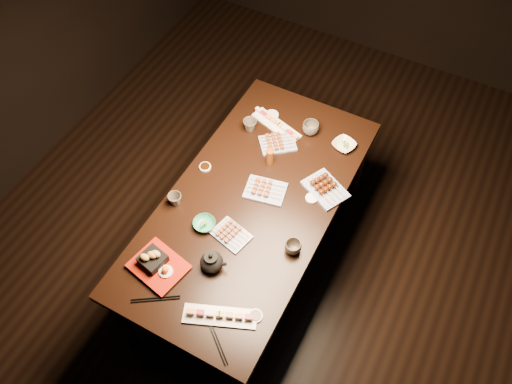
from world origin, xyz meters
TOP-DOWN VIEW (x-y plane):
  - ground at (0.00, 0.00)m, footprint 5.00×5.00m
  - dining_table at (-0.07, -0.03)m, footprint 1.07×1.88m
  - sushi_platter_near at (0.12, -0.72)m, footprint 0.37×0.23m
  - sushi_platter_far at (-0.20, 0.54)m, footprint 0.37×0.20m
  - yakitori_plate_center at (-0.03, 0.06)m, footprint 0.26×0.21m
  - yakitori_plate_right at (-0.06, -0.29)m, footprint 0.23×0.19m
  - yakitori_plate_left at (-0.13, 0.41)m, footprint 0.26×0.26m
  - tsukune_plate at (0.27, 0.23)m, footprint 0.30×0.27m
  - edamame_bowl_green at (-0.22, -0.31)m, footprint 0.16×0.16m
  - edamame_bowl_cream at (0.24, 0.58)m, footprint 0.17×0.17m
  - tempura_tray at (-0.29, -0.63)m, footprint 0.32×0.27m
  - teacup_near_left at (-0.44, -0.25)m, footprint 0.10×0.10m
  - teacup_mid_right at (0.28, -0.22)m, footprint 0.11×0.11m
  - teacup_far_left at (-0.34, 0.44)m, footprint 0.11×0.11m
  - teacup_far_right at (0.01, 0.59)m, footprint 0.13×0.13m
  - teapot at (-0.05, -0.50)m, footprint 0.17×0.17m
  - condiment_bottle at (-0.10, 0.26)m, footprint 0.06×0.06m
  - sauce_dish_west at (-0.43, 0.04)m, footprint 0.09×0.09m
  - sauce_dish_east at (0.23, 0.13)m, footprint 0.09×0.09m
  - sauce_dish_se at (0.27, -0.63)m, footprint 0.09×0.09m
  - sauce_dish_nw at (-0.27, 0.61)m, footprint 0.11×0.11m
  - chopsticks_near at (-0.21, -0.79)m, footprint 0.22×0.15m
  - chopsticks_se at (0.17, -0.83)m, footprint 0.20×0.16m

SIDE VIEW (x-z plane):
  - ground at x=0.00m, z-range 0.00..0.00m
  - dining_table at x=-0.07m, z-range 0.00..0.75m
  - chopsticks_se at x=0.17m, z-range 0.75..0.76m
  - chopsticks_near at x=-0.21m, z-range 0.75..0.76m
  - sauce_dish_se at x=0.27m, z-range 0.75..0.76m
  - sauce_dish_east at x=0.23m, z-range 0.75..0.76m
  - sauce_dish_west at x=-0.43m, z-range 0.75..0.76m
  - sauce_dish_nw at x=-0.27m, z-range 0.75..0.77m
  - edamame_bowl_cream at x=0.24m, z-range 0.75..0.78m
  - edamame_bowl_green at x=-0.22m, z-range 0.75..0.79m
  - sushi_platter_far at x=-0.20m, z-range 0.75..0.79m
  - sushi_platter_near at x=0.12m, z-range 0.75..0.79m
  - yakitori_plate_right at x=-0.06m, z-range 0.75..0.80m
  - yakitori_plate_left at x=-0.13m, z-range 0.75..0.80m
  - yakitori_plate_center at x=-0.03m, z-range 0.75..0.81m
  - tsukune_plate at x=0.27m, z-range 0.75..0.81m
  - teacup_mid_right at x=0.28m, z-range 0.75..0.82m
  - teacup_near_left at x=-0.44m, z-range 0.75..0.82m
  - teacup_far_left at x=-0.34m, z-range 0.75..0.83m
  - teacup_far_right at x=0.01m, z-range 0.75..0.83m
  - tempura_tray at x=-0.29m, z-range 0.75..0.85m
  - teapot at x=-0.05m, z-range 0.75..0.87m
  - condiment_bottle at x=-0.10m, z-range 0.75..0.89m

